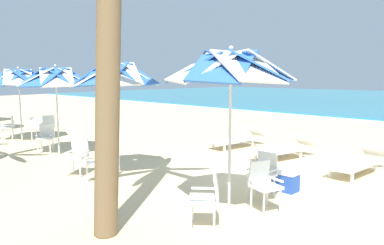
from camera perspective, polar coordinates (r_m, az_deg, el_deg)
ground_plane at (r=9.11m, az=12.68°, el=-7.77°), size 80.00×80.00×0.00m
beach_umbrella_0 at (r=6.26m, az=6.03°, el=8.28°), size 2.24×2.24×2.84m
plastic_chair_0 at (r=5.80m, az=2.43°, el=-11.27°), size 0.63×0.63×0.87m
plastic_chair_1 at (r=7.31m, az=11.09°, el=-7.45°), size 0.45×0.48×0.87m
plastic_chair_2 at (r=6.59m, az=11.04°, el=-9.11°), size 0.58×0.56×0.87m
beach_umbrella_1 at (r=8.70m, az=-11.65°, el=7.16°), size 2.00×2.00×2.74m
plastic_chair_3 at (r=8.36m, az=-14.03°, el=-5.65°), size 0.55×0.52×0.87m
plastic_chair_4 at (r=9.12m, az=-17.32°, el=-4.69°), size 0.62×0.63×0.87m
beach_umbrella_2 at (r=11.46m, az=-20.39°, el=6.49°), size 2.24×2.24×2.66m
plastic_chair_5 at (r=12.09m, az=-21.76°, el=-1.97°), size 0.63×0.63×0.87m
beach_umbrella_3 at (r=14.45m, az=-25.33°, el=6.25°), size 2.29×2.29×2.64m
plastic_chair_6 at (r=14.77m, az=-21.40°, el=-0.34°), size 0.57×0.55×0.87m
plastic_chair_7 at (r=14.98m, az=-26.54°, el=-0.50°), size 0.59×0.61×0.87m
plastic_chair_8 at (r=14.23m, az=-22.83°, el=-0.68°), size 0.63×0.63×0.87m
sun_lounger_0 at (r=9.75m, az=24.39°, el=-5.54°), size 0.78×2.19×0.62m
sun_lounger_1 at (r=10.73m, az=14.04°, el=-3.96°), size 1.04×2.23×0.62m
sun_lounger_2 at (r=12.16m, az=7.11°, el=-2.47°), size 0.89×2.21×0.62m
cooler_box at (r=7.82m, az=14.30°, el=-8.81°), size 0.50×0.34×0.40m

